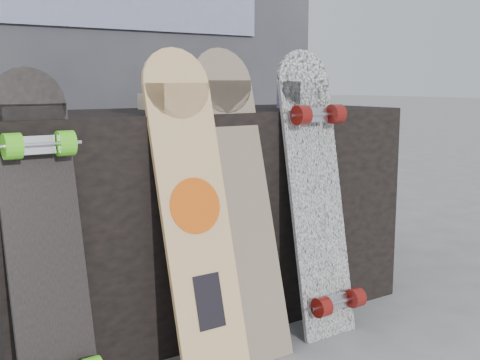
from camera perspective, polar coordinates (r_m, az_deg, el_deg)
ground at (r=2.08m, az=3.27°, el=-16.56°), size 60.00×60.00×0.00m
vendor_table at (r=2.34m, az=-4.15°, el=-3.20°), size 1.60×0.60×0.80m
booth at (r=3.05m, az=-12.59°, el=12.76°), size 2.40×0.22×2.20m
merch_box_purple at (r=2.07m, az=-19.89°, el=7.22°), size 0.18×0.12×0.10m
merch_box_small at (r=2.46m, az=5.82°, el=8.19°), size 0.14×0.14×0.12m
merch_box_flat at (r=2.39m, az=-6.77°, el=7.42°), size 0.22×0.10×0.06m
longboard_geisha at (r=1.88m, az=-4.45°, el=-2.03°), size 0.23×0.29×1.02m
longboard_celtic at (r=2.00m, az=-0.08°, el=-1.17°), size 0.23×0.30×1.02m
longboard_cascadia at (r=2.17m, az=7.36°, el=-0.84°), size 0.23×0.28×1.02m
skateboard_dark at (r=1.73m, az=-17.99°, el=-5.12°), size 0.21×0.29×0.95m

